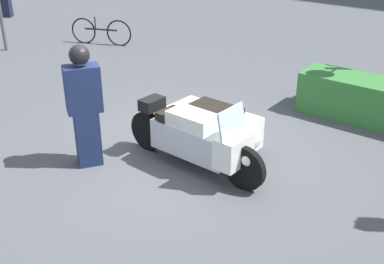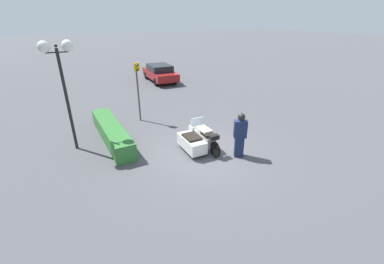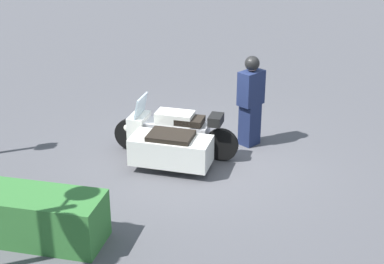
# 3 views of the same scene
# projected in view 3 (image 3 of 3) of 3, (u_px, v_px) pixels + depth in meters

# --- Properties ---
(ground_plane) EXTENTS (160.00, 160.00, 0.00)m
(ground_plane) POSITION_uv_depth(u_px,v_px,m) (207.00, 161.00, 11.31)
(ground_plane) COLOR #4C4C51
(police_motorcycle) EXTENTS (2.50, 1.35, 1.16)m
(police_motorcycle) POSITION_uv_depth(u_px,v_px,m) (168.00, 140.00, 11.08)
(police_motorcycle) COLOR black
(police_motorcycle) RESTS_ON ground
(officer_rider) EXTENTS (0.53, 0.59, 1.86)m
(officer_rider) POSITION_uv_depth(u_px,v_px,m) (251.00, 99.00, 11.66)
(officer_rider) COLOR #192347
(officer_rider) RESTS_ON ground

